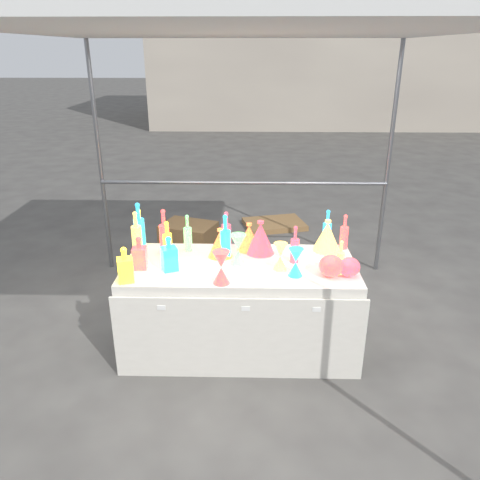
{
  "coord_description": "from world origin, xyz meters",
  "views": [
    {
      "loc": [
        0.07,
        -3.3,
        2.3
      ],
      "look_at": [
        0.0,
        0.0,
        0.95
      ],
      "focal_mm": 35.0,
      "sensor_mm": 36.0,
      "label": 1
    }
  ],
  "objects_px": {
    "cardboard_box_closed": "(189,241)",
    "decanter_0": "(125,264)",
    "display_table": "(240,306)",
    "bottle_0": "(140,227)",
    "lampshade_0": "(220,243)",
    "hourglass_0": "(221,267)"
  },
  "relations": [
    {
      "from": "bottle_0",
      "to": "decanter_0",
      "type": "relative_size",
      "value": 1.24
    },
    {
      "from": "display_table",
      "to": "cardboard_box_closed",
      "type": "relative_size",
      "value": 3.12
    },
    {
      "from": "bottle_0",
      "to": "lampshade_0",
      "type": "distance_m",
      "value": 0.72
    },
    {
      "from": "hourglass_0",
      "to": "cardboard_box_closed",
      "type": "bearing_deg",
      "value": 103.85
    },
    {
      "from": "hourglass_0",
      "to": "lampshade_0",
      "type": "relative_size",
      "value": 1.04
    },
    {
      "from": "display_table",
      "to": "cardboard_box_closed",
      "type": "xyz_separation_m",
      "value": [
        -0.64,
        1.77,
        -0.16
      ]
    },
    {
      "from": "cardboard_box_closed",
      "to": "decanter_0",
      "type": "height_order",
      "value": "decanter_0"
    },
    {
      "from": "cardboard_box_closed",
      "to": "bottle_0",
      "type": "xyz_separation_m",
      "value": [
        -0.21,
        -1.41,
        0.7
      ]
    },
    {
      "from": "display_table",
      "to": "bottle_0",
      "type": "bearing_deg",
      "value": 157.19
    },
    {
      "from": "hourglass_0",
      "to": "decanter_0",
      "type": "bearing_deg",
      "value": 178.73
    },
    {
      "from": "decanter_0",
      "to": "bottle_0",
      "type": "bearing_deg",
      "value": 76.45
    },
    {
      "from": "cardboard_box_closed",
      "to": "lampshade_0",
      "type": "xyz_separation_m",
      "value": [
        0.48,
        -1.61,
        0.65
      ]
    },
    {
      "from": "bottle_0",
      "to": "hourglass_0",
      "type": "bearing_deg",
      "value": -42.99
    },
    {
      "from": "bottle_0",
      "to": "decanter_0",
      "type": "bearing_deg",
      "value": -86.7
    },
    {
      "from": "display_table",
      "to": "decanter_0",
      "type": "distance_m",
      "value": 1.0
    },
    {
      "from": "lampshade_0",
      "to": "display_table",
      "type": "bearing_deg",
      "value": -24.81
    },
    {
      "from": "display_table",
      "to": "lampshade_0",
      "type": "distance_m",
      "value": 0.54
    },
    {
      "from": "bottle_0",
      "to": "decanter_0",
      "type": "distance_m",
      "value": 0.66
    },
    {
      "from": "lampshade_0",
      "to": "bottle_0",
      "type": "bearing_deg",
      "value": -178.21
    },
    {
      "from": "display_table",
      "to": "decanter_0",
      "type": "height_order",
      "value": "decanter_0"
    },
    {
      "from": "decanter_0",
      "to": "hourglass_0",
      "type": "xyz_separation_m",
      "value": [
        0.69,
        -0.02,
        -0.01
      ]
    },
    {
      "from": "cardboard_box_closed",
      "to": "hourglass_0",
      "type": "relative_size",
      "value": 2.4
    }
  ]
}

